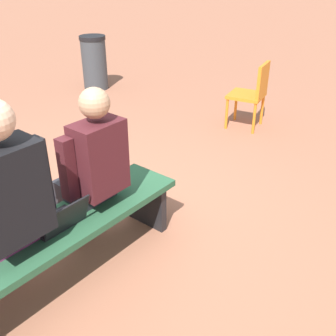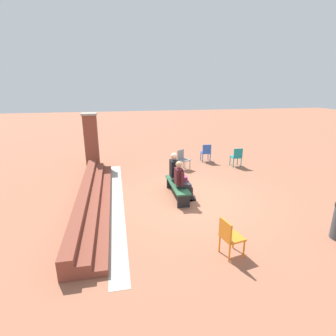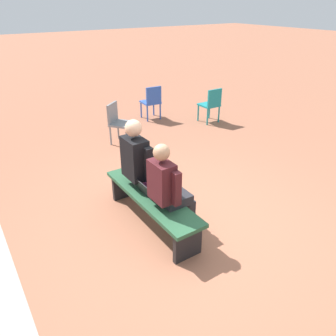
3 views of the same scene
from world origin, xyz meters
TOP-DOWN VIEW (x-y plane):
  - ground_plane at (0.00, 0.00)m, footprint 60.00×60.00m
  - bench at (0.21, 0.36)m, footprint 1.80×0.44m
  - person_student at (-0.10, 0.30)m, footprint 0.51×0.64m
  - person_adult at (0.54, 0.29)m, footprint 0.57×0.72m
  - laptop at (0.25, 0.37)m, footprint 0.32×0.29m
  - plastic_chair_mid_courtyard at (3.92, -1.90)m, footprint 0.45×0.45m
  - plastic_chair_far_left at (2.92, -2.96)m, footprint 0.42×0.42m
  - plastic_chair_far_right at (3.02, -0.53)m, footprint 0.59×0.59m

SIDE VIEW (x-z plane):
  - ground_plane at x=0.00m, z-range 0.00..0.00m
  - bench at x=0.21m, z-range 0.13..0.58m
  - plastic_chair_mid_courtyard at x=3.92m, z-range 0.06..0.90m
  - plastic_chair_far_left at x=2.92m, z-range 0.06..0.90m
  - plastic_chair_far_right at x=3.02m, z-range 0.06..0.90m
  - laptop at x=0.25m, z-range 0.39..0.61m
  - person_student at x=-0.10m, z-range 0.05..1.34m
  - person_adult at x=0.54m, z-range 0.04..1.43m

